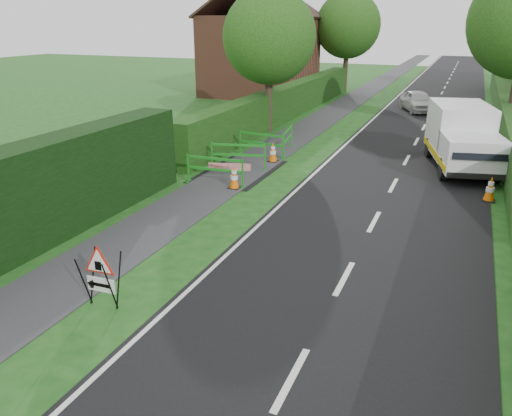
# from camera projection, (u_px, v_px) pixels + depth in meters

# --- Properties ---
(ground) EXTENTS (120.00, 120.00, 0.00)m
(ground) POSITION_uv_depth(u_px,v_px,m) (120.00, 378.00, 7.82)
(ground) COLOR #174914
(ground) RESTS_ON ground
(road_surface) EXTENTS (6.00, 90.00, 0.02)m
(road_surface) POSITION_uv_depth(u_px,v_px,m) (441.00, 95.00, 37.05)
(road_surface) COLOR black
(road_surface) RESTS_ON ground
(footpath) EXTENTS (2.00, 90.00, 0.02)m
(footpath) POSITION_uv_depth(u_px,v_px,m) (367.00, 91.00, 39.05)
(footpath) COLOR #2D2D30
(footpath) RESTS_ON ground
(hedge_west_far) EXTENTS (1.00, 24.00, 1.80)m
(hedge_west_far) POSITION_uv_depth(u_px,v_px,m) (288.00, 117.00, 28.59)
(hedge_west_far) COLOR #14380F
(hedge_west_far) RESTS_ON ground
(house_west) EXTENTS (7.50, 7.40, 7.88)m
(house_west) POSITION_uv_depth(u_px,v_px,m) (260.00, 54.00, 36.27)
(house_west) COLOR brown
(house_west) RESTS_ON ground
(tree_nw) EXTENTS (4.40, 4.40, 6.70)m
(tree_nw) POSITION_uv_depth(u_px,v_px,m) (269.00, 37.00, 23.41)
(tree_nw) COLOR #2D2116
(tree_nw) RESTS_ON ground
(tree_fw) EXTENTS (4.80, 4.80, 7.24)m
(tree_fw) POSITION_uv_depth(u_px,v_px,m) (348.00, 25.00, 37.06)
(tree_fw) COLOR #2D2116
(tree_fw) RESTS_ON ground
(tree_fe) EXTENTS (4.20, 4.20, 6.33)m
(tree_fe) POSITION_uv_depth(u_px,v_px,m) (507.00, 34.00, 36.72)
(tree_fe) COLOR #2D2116
(tree_fe) RESTS_ON ground
(triangle_sign) EXTENTS (0.79, 0.79, 1.10)m
(triangle_sign) POSITION_uv_depth(u_px,v_px,m) (98.00, 272.00, 9.48)
(triangle_sign) COLOR black
(triangle_sign) RESTS_ON ground
(works_van) EXTENTS (3.04, 5.31, 2.29)m
(works_van) POSITION_uv_depth(u_px,v_px,m) (462.00, 136.00, 18.47)
(works_van) COLOR silver
(works_van) RESTS_ON ground
(traffic_cone_0) EXTENTS (0.38, 0.38, 0.79)m
(traffic_cone_0) POSITION_uv_depth(u_px,v_px,m) (490.00, 189.00, 15.28)
(traffic_cone_0) COLOR black
(traffic_cone_0) RESTS_ON ground
(traffic_cone_1) EXTENTS (0.38, 0.38, 0.79)m
(traffic_cone_1) POSITION_uv_depth(u_px,v_px,m) (473.00, 164.00, 17.88)
(traffic_cone_1) COLOR black
(traffic_cone_1) RESTS_ON ground
(traffic_cone_2) EXTENTS (0.38, 0.38, 0.79)m
(traffic_cone_2) POSITION_uv_depth(u_px,v_px,m) (483.00, 154.00, 19.25)
(traffic_cone_2) COLOR black
(traffic_cone_2) RESTS_ON ground
(traffic_cone_3) EXTENTS (0.38, 0.38, 0.79)m
(traffic_cone_3) POSITION_uv_depth(u_px,v_px,m) (234.00, 177.00, 16.42)
(traffic_cone_3) COLOR black
(traffic_cone_3) RESTS_ON ground
(traffic_cone_4) EXTENTS (0.38, 0.38, 0.79)m
(traffic_cone_4) POSITION_uv_depth(u_px,v_px,m) (273.00, 152.00, 19.52)
(traffic_cone_4) COLOR black
(traffic_cone_4) RESTS_ON ground
(ped_barrier_0) EXTENTS (2.08, 0.46, 1.00)m
(ped_barrier_0) POSITION_uv_depth(u_px,v_px,m) (215.00, 167.00, 16.68)
(ped_barrier_0) COLOR #17831B
(ped_barrier_0) RESTS_ON ground
(ped_barrier_1) EXTENTS (2.08, 0.85, 1.00)m
(ped_barrier_1) POSITION_uv_depth(u_px,v_px,m) (238.00, 153.00, 18.47)
(ped_barrier_1) COLOR #17831B
(ped_barrier_1) RESTS_ON ground
(ped_barrier_2) EXTENTS (2.08, 0.55, 1.00)m
(ped_barrier_2) POSITION_uv_depth(u_px,v_px,m) (261.00, 142.00, 20.17)
(ped_barrier_2) COLOR #17831B
(ped_barrier_2) RESTS_ON ground
(ped_barrier_3) EXTENTS (0.67, 2.09, 1.00)m
(ped_barrier_3) POSITION_uv_depth(u_px,v_px,m) (288.00, 137.00, 20.90)
(ped_barrier_3) COLOR #17831B
(ped_barrier_3) RESTS_ON ground
(redwhite_plank) EXTENTS (1.45, 0.48, 0.25)m
(redwhite_plank) POSITION_uv_depth(u_px,v_px,m) (229.00, 179.00, 17.52)
(redwhite_plank) COLOR red
(redwhite_plank) RESTS_ON ground
(hatchback_car) EXTENTS (2.73, 3.92, 1.24)m
(hatchback_car) POSITION_uv_depth(u_px,v_px,m) (418.00, 101.00, 30.22)
(hatchback_car) COLOR silver
(hatchback_car) RESTS_ON ground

